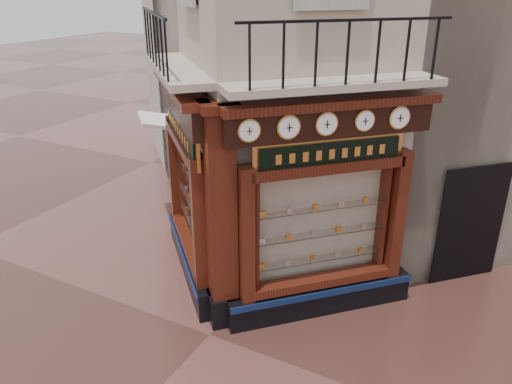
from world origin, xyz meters
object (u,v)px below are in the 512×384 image
Objects in this scene: clock_a at (249,131)px; awning at (165,220)px; clock_d at (364,121)px; signboard_right at (330,153)px; clock_e at (399,118)px; clock_b at (289,127)px; signboard_left at (181,129)px; corner_pilaster at (222,223)px; clock_c at (326,124)px.

clock_a is 0.28× the size of awning.
clock_d is 0.74m from signboard_right.
clock_e reaches higher than clock_d.
awning is (-4.45, 2.35, -3.62)m from clock_b.
awning is at bearing 3.99° from signboard_left.
clock_d is at bearing -10.71° from corner_pilaster.
clock_d reaches higher than signboard_right.
corner_pilaster reaches higher than awning.
clock_c is 0.20× the size of signboard_right.
signboard_left reaches higher than awning.
clock_c is 2.95m from signboard_left.
corner_pilaster is 10.39× the size of clock_b.
clock_a is 6.08m from awning.
signboard_right is (0.47, 0.62, -0.52)m from clock_b.
corner_pilaster is 11.10× the size of clock_a.
awning is 6.06m from signboard_right.
corner_pilaster is at bearing 130.17° from clock_a.
clock_c is 0.65m from clock_d.
awning is at bearing 107.12° from clock_b.
clock_b is at bearing -171.82° from signboard_right.
signboard_left is at bearing -176.01° from awning.
clock_a reaches higher than signboard_right.
clock_e is 0.30× the size of awning.
clock_b is 1.10× the size of clock_d.
corner_pilaster is 2.12m from signboard_right.
clock_c reaches higher than signboard_left.
corner_pilaster is 1.99m from clock_b.
clock_d is 0.91× the size of clock_e.
signboard_right is (4.91, -1.73, 3.10)m from awning.
clock_b is at bearing -162.88° from awning.
clock_b is 0.30× the size of awning.
clock_e reaches higher than clock_a.
clock_b reaches higher than awning.
clock_c is 0.55m from signboard_right.
clock_d is at bearing 0.00° from clock_c.
signboard_right is (0.02, 0.18, -0.52)m from clock_c.
clock_e is 6.90m from awning.
clock_d is (0.46, 0.46, -0.00)m from clock_c.
clock_a is at bearing -49.83° from corner_pilaster.
signboard_left is 1.20× the size of signboard_right.
clock_e is 1.25m from signboard_right.
clock_a reaches higher than awning.
clock_b is 1.01× the size of clock_c.
awning is 0.57× the size of signboard_left.
clock_d is at bearing 180.00° from clock_e.
signboard_left is at bearing 131.43° from clock_c.
signboard_left is (-1.46, 1.01, 1.15)m from corner_pilaster.
signboard_right is at bearing -154.41° from awning.
corner_pilaster is 2.12m from signboard_left.
clock_e reaches higher than clock_c.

